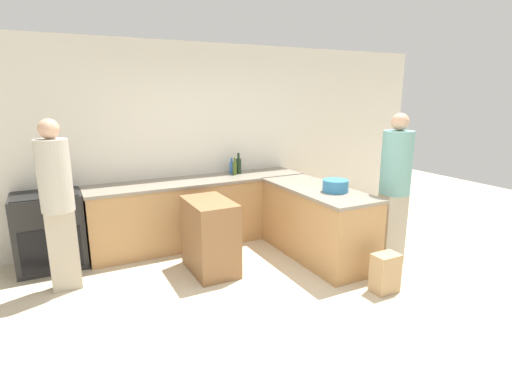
{
  "coord_description": "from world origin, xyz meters",
  "views": [
    {
      "loc": [
        -1.74,
        -2.96,
        2.03
      ],
      "look_at": [
        0.27,
        0.95,
        0.94
      ],
      "focal_mm": 28.0,
      "sensor_mm": 36.0,
      "label": 1
    }
  ],
  "objects": [
    {
      "name": "ground_plane",
      "position": [
        0.0,
        0.0,
        0.0
      ],
      "size": [
        14.0,
        14.0,
        0.0
      ],
      "primitive_type": "plane",
      "color": "beige"
    },
    {
      "name": "wall_back",
      "position": [
        0.0,
        2.44,
        1.35
      ],
      "size": [
        8.0,
        0.06,
        2.7
      ],
      "color": "silver",
      "rests_on": "ground_plane"
    },
    {
      "name": "counter_back",
      "position": [
        0.0,
        2.1,
        0.45
      ],
      "size": [
        2.96,
        0.67,
        0.89
      ],
      "color": "tan",
      "rests_on": "ground_plane"
    },
    {
      "name": "counter_peninsula",
      "position": [
        1.14,
        0.95,
        0.45
      ],
      "size": [
        0.69,
        1.69,
        0.89
      ],
      "color": "tan",
      "rests_on": "ground_plane"
    },
    {
      "name": "range_oven",
      "position": [
        -1.86,
        2.12,
        0.45
      ],
      "size": [
        0.75,
        0.59,
        0.91
      ],
      "color": "black",
      "rests_on": "ground_plane"
    },
    {
      "name": "island_table",
      "position": [
        -0.22,
        1.15,
        0.43
      ],
      "size": [
        0.47,
        0.75,
        0.85
      ],
      "color": "brown",
      "rests_on": "ground_plane"
    },
    {
      "name": "mixing_bowl",
      "position": [
        1.2,
        0.69,
        0.97
      ],
      "size": [
        0.31,
        0.31,
        0.14
      ],
      "color": "teal",
      "rests_on": "counter_peninsula"
    },
    {
      "name": "water_bottle_blue",
      "position": [
        0.55,
        2.26,
        0.98
      ],
      "size": [
        0.07,
        0.07,
        0.23
      ],
      "color": "#386BB7",
      "rests_on": "counter_back"
    },
    {
      "name": "olive_oil_bottle",
      "position": [
        0.56,
        2.16,
        0.99
      ],
      "size": [
        0.06,
        0.06,
        0.25
      ],
      "color": "#475B1E",
      "rests_on": "counter_back"
    },
    {
      "name": "wine_bottle_dark",
      "position": [
        0.65,
        2.22,
        1.01
      ],
      "size": [
        0.07,
        0.07,
        0.3
      ],
      "color": "black",
      "rests_on": "counter_back"
    },
    {
      "name": "person_by_range",
      "position": [
        -1.74,
        1.44,
        0.98
      ],
      "size": [
        0.32,
        0.32,
        1.79
      ],
      "color": "#ADA38E",
      "rests_on": "ground_plane"
    },
    {
      "name": "person_at_peninsula",
      "position": [
        1.81,
        0.36,
        0.99
      ],
      "size": [
        0.35,
        0.35,
        1.81
      ],
      "color": "#ADA38E",
      "rests_on": "ground_plane"
    },
    {
      "name": "paper_bag",
      "position": [
        1.21,
        -0.17,
        0.21
      ],
      "size": [
        0.27,
        0.19,
        0.42
      ],
      "color": "tan",
      "rests_on": "ground_plane"
    }
  ]
}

